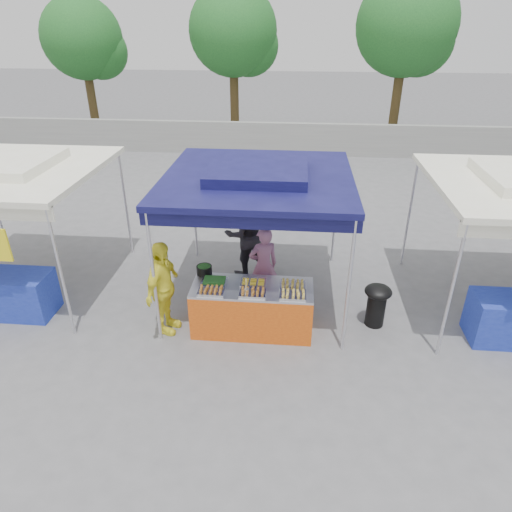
# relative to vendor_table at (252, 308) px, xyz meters

# --- Properties ---
(ground_plane) EXTENTS (80.00, 80.00, 0.00)m
(ground_plane) POSITION_rel_vendor_table_xyz_m (0.00, 0.10, -0.43)
(ground_plane) COLOR slate
(back_wall) EXTENTS (40.00, 0.25, 1.20)m
(back_wall) POSITION_rel_vendor_table_xyz_m (0.00, 11.10, 0.17)
(back_wall) COLOR gray
(back_wall) RESTS_ON ground_plane
(main_canopy) EXTENTS (3.20, 3.20, 2.57)m
(main_canopy) POSITION_rel_vendor_table_xyz_m (0.00, 1.07, 1.94)
(main_canopy) COLOR silver
(main_canopy) RESTS_ON ground_plane
(neighbor_stall_left) EXTENTS (3.20, 3.20, 2.57)m
(neighbor_stall_left) POSITION_rel_vendor_table_xyz_m (-4.50, 0.67, 1.18)
(neighbor_stall_left) COLOR silver
(neighbor_stall_left) RESTS_ON ground_plane
(tree_0) EXTENTS (3.32, 3.23, 5.55)m
(tree_0) POSITION_rel_vendor_table_xyz_m (-8.10, 13.50, 3.36)
(tree_0) COLOR #47361B
(tree_0) RESTS_ON ground_plane
(tree_1) EXTENTS (3.52, 3.46, 5.96)m
(tree_1) POSITION_rel_vendor_table_xyz_m (-1.91, 13.51, 3.65)
(tree_1) COLOR #47361B
(tree_1) RESTS_ON ground_plane
(tree_2) EXTENTS (3.69, 3.66, 6.29)m
(tree_2) POSITION_rel_vendor_table_xyz_m (4.58, 12.76, 3.88)
(tree_2) COLOR #47361B
(tree_2) RESTS_ON ground_plane
(vendor_table) EXTENTS (2.00, 0.80, 0.85)m
(vendor_table) POSITION_rel_vendor_table_xyz_m (0.00, 0.00, 0.00)
(vendor_table) COLOR #D45213
(vendor_table) RESTS_ON ground_plane
(food_tray_fl) EXTENTS (0.42, 0.30, 0.07)m
(food_tray_fl) POSITION_rel_vendor_table_xyz_m (-0.64, -0.24, 0.46)
(food_tray_fl) COLOR silver
(food_tray_fl) RESTS_ON vendor_table
(food_tray_fm) EXTENTS (0.42, 0.30, 0.07)m
(food_tray_fm) POSITION_rel_vendor_table_xyz_m (0.03, -0.23, 0.46)
(food_tray_fm) COLOR silver
(food_tray_fm) RESTS_ON vendor_table
(food_tray_fr) EXTENTS (0.42, 0.30, 0.07)m
(food_tray_fr) POSITION_rel_vendor_table_xyz_m (0.67, -0.24, 0.46)
(food_tray_fr) COLOR silver
(food_tray_fr) RESTS_ON vendor_table
(food_tray_bl) EXTENTS (0.42, 0.30, 0.07)m
(food_tray_bl) POSITION_rel_vendor_table_xyz_m (-0.63, 0.06, 0.46)
(food_tray_bl) COLOR silver
(food_tray_bl) RESTS_ON vendor_table
(food_tray_bm) EXTENTS (0.42, 0.30, 0.07)m
(food_tray_bm) POSITION_rel_vendor_table_xyz_m (0.01, 0.07, 0.46)
(food_tray_bm) COLOR silver
(food_tray_bm) RESTS_ON vendor_table
(food_tray_br) EXTENTS (0.42, 0.30, 0.07)m
(food_tray_br) POSITION_rel_vendor_table_xyz_m (0.66, 0.06, 0.46)
(food_tray_br) COLOR silver
(food_tray_br) RESTS_ON vendor_table
(cooking_pot) EXTENTS (0.26, 0.26, 0.15)m
(cooking_pot) POSITION_rel_vendor_table_xyz_m (-0.86, 0.34, 0.50)
(cooking_pot) COLOR black
(cooking_pot) RESTS_ON vendor_table
(skewer_cup) EXTENTS (0.08, 0.08, 0.10)m
(skewer_cup) POSITION_rel_vendor_table_xyz_m (-0.07, -0.23, 0.47)
(skewer_cup) COLOR silver
(skewer_cup) RESTS_ON vendor_table
(wok_burner) EXTENTS (0.46, 0.46, 0.78)m
(wok_burner) POSITION_rel_vendor_table_xyz_m (2.11, 0.33, 0.04)
(wok_burner) COLOR black
(wok_burner) RESTS_ON ground_plane
(crate_left) EXTENTS (0.49, 0.34, 0.29)m
(crate_left) POSITION_rel_vendor_table_xyz_m (-0.35, 0.60, -0.28)
(crate_left) COLOR #1528B2
(crate_left) RESTS_ON ground_plane
(crate_right) EXTENTS (0.48, 0.34, 0.29)m
(crate_right) POSITION_rel_vendor_table_xyz_m (0.25, 0.53, -0.28)
(crate_right) COLOR #1528B2
(crate_right) RESTS_ON ground_plane
(crate_stacked) EXTENTS (0.47, 0.33, 0.28)m
(crate_stacked) POSITION_rel_vendor_table_xyz_m (0.25, 0.53, 0.00)
(crate_stacked) COLOR #1528B2
(crate_stacked) RESTS_ON crate_right
(vendor_woman) EXTENTS (0.64, 0.54, 1.50)m
(vendor_woman) POSITION_rel_vendor_table_xyz_m (0.12, 0.90, 0.33)
(vendor_woman) COLOR #965F83
(vendor_woman) RESTS_ON ground_plane
(helper_man) EXTENTS (1.07, 0.97, 1.79)m
(helper_man) POSITION_rel_vendor_table_xyz_m (-0.32, 1.92, 0.47)
(helper_man) COLOR black
(helper_man) RESTS_ON ground_plane
(customer_person) EXTENTS (0.59, 1.04, 1.66)m
(customer_person) POSITION_rel_vendor_table_xyz_m (-1.45, -0.16, 0.41)
(customer_person) COLOR yellow
(customer_person) RESTS_ON ground_plane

